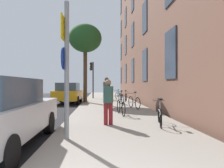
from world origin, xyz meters
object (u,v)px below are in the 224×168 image
(pedestrian_2, at_px, (106,90))
(car_1, at_px, (68,93))
(bicycle_0, at_px, (160,115))
(bicycle_1, at_px, (121,107))
(bicycle_2, at_px, (134,102))
(bicycle_3, at_px, (121,99))
(bicycle_5, at_px, (118,95))
(tree_near, at_px, (85,39))
(bicycle_4, at_px, (126,97))
(pedestrian_1, at_px, (107,91))
(pedestrian_0, at_px, (108,99))
(sign_post, at_px, (66,62))
(traffic_light, at_px, (92,73))

(pedestrian_2, height_order, car_1, pedestrian_2)
(bicycle_0, distance_m, pedestrian_2, 12.51)
(car_1, bearing_deg, bicycle_0, -64.79)
(bicycle_1, xyz_separation_m, bicycle_2, (1.03, 2.40, 0.01))
(bicycle_3, distance_m, bicycle_5, 4.81)
(tree_near, bearing_deg, bicycle_4, 7.73)
(pedestrian_1, relative_size, pedestrian_2, 1.14)
(bicycle_5, distance_m, car_1, 4.90)
(tree_near, bearing_deg, bicycle_5, 45.00)
(bicycle_2, bearing_deg, pedestrian_1, 177.45)
(bicycle_3, bearing_deg, pedestrian_0, -99.78)
(sign_post, xyz_separation_m, bicycle_3, (2.36, 8.76, -1.54))
(bicycle_2, height_order, bicycle_4, bicycle_2)
(sign_post, relative_size, traffic_light, 0.94)
(bicycle_4, relative_size, bicycle_5, 1.01)
(traffic_light, relative_size, bicycle_1, 2.17)
(bicycle_1, distance_m, car_1, 7.87)
(sign_post, distance_m, bicycle_5, 13.89)
(tree_near, bearing_deg, traffic_light, 85.29)
(pedestrian_0, xyz_separation_m, pedestrian_1, (0.12, 4.71, 0.14))
(bicycle_2, distance_m, pedestrian_2, 7.75)
(bicycle_0, bearing_deg, traffic_light, 101.32)
(bicycle_5, xyz_separation_m, pedestrian_2, (-1.10, 0.42, 0.53))
(bicycle_5, bearing_deg, pedestrian_2, 159.13)
(pedestrian_0, bearing_deg, bicycle_5, 83.01)
(sign_post, xyz_separation_m, tree_near, (-0.25, 10.72, 3.00))
(pedestrian_2, bearing_deg, pedestrian_0, -91.65)
(bicycle_1, xyz_separation_m, pedestrian_2, (-0.32, 10.02, 0.53))
(bicycle_4, height_order, pedestrian_1, pedestrian_1)
(sign_post, xyz_separation_m, car_1, (-1.59, 11.04, -1.20))
(bicycle_0, distance_m, bicycle_5, 12.00)
(bicycle_1, bearing_deg, bicycle_2, 66.87)
(sign_post, relative_size, tree_near, 0.57)
(bicycle_2, relative_size, pedestrian_1, 0.91)
(tree_near, relative_size, bicycle_1, 3.61)
(sign_post, bearing_deg, pedestrian_2, 83.88)
(bicycle_0, relative_size, pedestrian_1, 0.88)
(tree_near, height_order, pedestrian_2, tree_near)
(bicycle_1, height_order, car_1, car_1)
(bicycle_1, xyz_separation_m, bicycle_5, (0.77, 9.60, -0.00))
(bicycle_2, bearing_deg, pedestrian_2, 100.04)
(traffic_light, height_order, bicycle_0, traffic_light)
(bicycle_3, xyz_separation_m, pedestrian_1, (-1.09, -2.33, 0.64))
(bicycle_2, distance_m, bicycle_5, 7.20)
(car_1, bearing_deg, pedestrian_0, -73.65)
(pedestrian_0, height_order, car_1, pedestrian_0)
(tree_near, relative_size, pedestrian_1, 3.42)
(bicycle_2, height_order, bicycle_5, bicycle_2)
(sign_post, xyz_separation_m, pedestrian_0, (1.15, 1.72, -1.05))
(bicycle_4, relative_size, car_1, 0.40)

